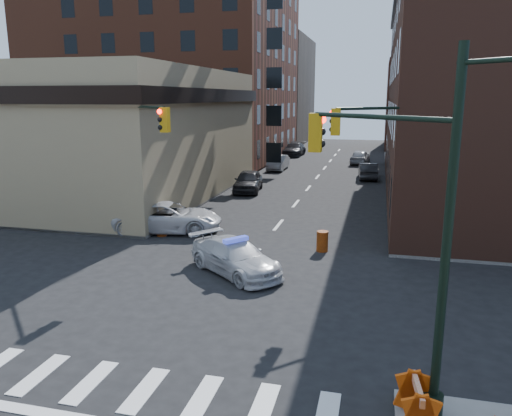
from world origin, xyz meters
The scene contains 27 objects.
ground centered at (0.00, 0.00, 0.00)m, with size 140.00×140.00×0.00m, color black.
sidewalk_nw centered at (-23.00, 32.75, 0.07)m, with size 34.00×54.50×0.15m, color gray.
bank_building centered at (-17.00, 16.50, 4.50)m, with size 22.00×22.00×9.00m, color #90815E.
apartment_block centered at (-18.50, 40.00, 12.00)m, with size 25.00×25.00×24.00m, color brown.
commercial_row_ne centered at (13.00, 22.50, 7.00)m, with size 14.00×34.00×14.00m, color #512C20.
filler_nw centered at (-16.00, 62.00, 8.00)m, with size 20.00×18.00×16.00m, color brown.
filler_ne centered at (14.00, 58.00, 6.00)m, with size 16.00×16.00×12.00m, color brown.
signal_pole_se centered at (6.04, -5.52, 4.61)m, with size 5.40×5.27×8.00m.
signal_pole_nw centered at (-5.85, 5.34, 4.34)m, with size 3.58×3.67×8.00m.
signal_pole_ne centered at (5.84, 5.35, 4.34)m, with size 3.67×3.58×8.00m.
tree_ne_near centered at (7.50, 26.00, 3.49)m, with size 3.00×3.00×4.85m.
tree_ne_far centered at (7.50, 34.00, 3.49)m, with size 3.00×3.00×4.85m.
police_car centered at (-0.17, 1.85, 0.69)m, with size 1.93×4.76×1.38m, color silver.
pickup centered at (-5.50, 7.24, 0.80)m, with size 2.65×5.74×1.60m, color silver.
parked_car_wnear centered at (-4.31, 19.61, 0.81)m, with size 1.91×4.76×1.62m, color black.
parked_car_wfar centered at (-4.37, 31.51, 0.72)m, with size 1.53×4.39×1.45m, color gray.
parked_car_wdeep centered at (-4.89, 44.11, 0.79)m, with size 2.22×5.46×1.59m, color black.
parked_car_enear centered at (4.45, 27.92, 0.71)m, with size 1.51×4.32×1.42m, color black.
parked_car_efar centered at (3.37, 38.12, 0.75)m, with size 1.77×4.40×1.50m, color #97999F.
pedestrian_a centered at (-9.03, 8.26, 1.12)m, with size 0.71×0.46×1.93m, color black.
pedestrian_b centered at (-12.67, 6.76, 1.04)m, with size 0.87×0.67×1.78m, color black.
pedestrian_c centered at (-13.00, 8.68, 1.09)m, with size 1.11×0.46×1.89m, color #202531.
barrel_road centered at (2.96, 5.70, 0.48)m, with size 0.54×0.54×0.97m, color red.
barrel_bank centered at (-5.50, 6.38, 0.47)m, with size 0.53×0.53×0.95m, color red.
barricade_se_a centered at (6.41, -6.72, 0.62)m, with size 1.26×0.63×0.94m, color #C04C09, non-canonical shape.
barricade_nw_a centered at (-9.50, 8.00, 0.57)m, with size 1.11×0.56×0.83m, color #C06209, non-canonical shape.
barricade_nw_b centered at (-9.61, 5.98, 0.57)m, with size 1.13×0.56×0.85m, color #CE3E09, non-canonical shape.
Camera 1 is at (5.34, -16.88, 7.11)m, focal length 35.00 mm.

